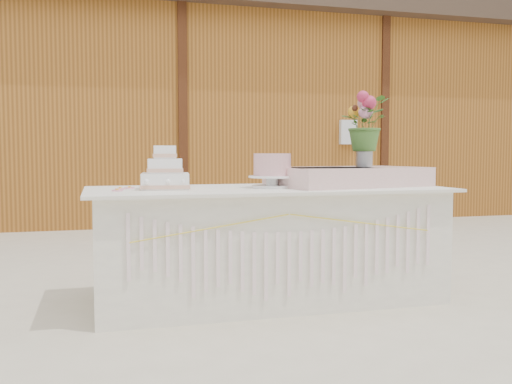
% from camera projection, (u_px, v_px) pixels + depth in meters
% --- Properties ---
extents(ground, '(80.00, 80.00, 0.00)m').
position_uv_depth(ground, '(268.00, 299.00, 3.91)').
color(ground, beige).
rests_on(ground, ground).
extents(barn, '(12.60, 4.60, 3.30)m').
position_uv_depth(barn, '(165.00, 112.00, 9.55)').
color(barn, '#A06121').
rests_on(barn, ground).
extents(cake_table, '(2.40, 1.00, 0.77)m').
position_uv_depth(cake_table, '(268.00, 244.00, 3.88)').
color(cake_table, white).
rests_on(cake_table, ground).
extents(wedding_cake, '(0.35, 0.35, 0.28)m').
position_uv_depth(wedding_cake, '(165.00, 174.00, 3.70)').
color(wedding_cake, white).
rests_on(wedding_cake, cake_table).
extents(pink_cake_stand, '(0.32, 0.32, 0.23)m').
position_uv_depth(pink_cake_stand, '(272.00, 169.00, 3.83)').
color(pink_cake_stand, white).
rests_on(pink_cake_stand, cake_table).
extents(satin_runner, '(1.16, 0.82, 0.13)m').
position_uv_depth(satin_runner, '(348.00, 177.00, 4.03)').
color(satin_runner, beige).
rests_on(satin_runner, cake_table).
extents(flower_vase, '(0.12, 0.12, 0.16)m').
position_uv_depth(flower_vase, '(364.00, 156.00, 4.06)').
color(flower_vase, '#AAABAF').
rests_on(flower_vase, satin_runner).
extents(bouquet, '(0.46, 0.45, 0.39)m').
position_uv_depth(bouquet, '(365.00, 117.00, 4.04)').
color(bouquet, '#42702D').
rests_on(bouquet, flower_vase).
extents(loose_flowers, '(0.23, 0.36, 0.02)m').
position_uv_depth(loose_flowers, '(125.00, 188.00, 3.66)').
color(loose_flowers, pink).
rests_on(loose_flowers, cake_table).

